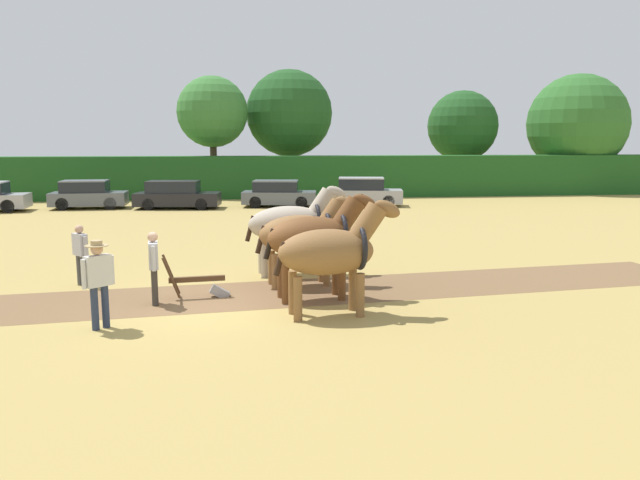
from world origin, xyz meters
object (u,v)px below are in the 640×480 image
object	(u,v)px
draft_horse_trail_right	(292,223)
parked_car_left	(88,195)
farmer_at_plow	(154,263)
tree_center_right	(577,124)
farmer_onlooker_left	(98,277)
draft_horse_lead_left	(332,251)
tree_center_left	(289,113)
farmer_beside_team	(295,230)
parked_car_center_left	(176,195)
plow	(203,284)
draft_horse_lead_right	(316,237)
draft_horse_trail_left	(303,234)
farmer_onlooker_right	(80,251)
parked_car_center	(278,194)
parked_car_center_right	(364,192)
tree_center	(463,126)
tree_left	(212,112)

from	to	relation	value
draft_horse_trail_right	parked_car_left	world-z (taller)	draft_horse_trail_right
farmer_at_plow	parked_car_left	xyz separation A→B (m)	(-6.12, 20.76, -0.22)
tree_center_right	farmer_onlooker_left	xyz separation A→B (m)	(-26.30, -29.40, -3.72)
tree_center_right	draft_horse_lead_left	xyz separation A→B (m)	(-21.70, -29.02, -3.38)
tree_center_left	farmer_beside_team	bearing A→B (deg)	-94.37
farmer_beside_team	parked_car_center_left	bearing A→B (deg)	137.30
plow	farmer_onlooker_left	distance (m)	2.95
draft_horse_lead_right	draft_horse_trail_left	distance (m)	1.41
plow	farmer_beside_team	bearing A→B (deg)	52.61
draft_horse_lead_left	draft_horse_trail_left	distance (m)	2.81
farmer_onlooker_right	tree_center_left	bearing A→B (deg)	34.53
parked_car_center_left	farmer_onlooker_right	bearing A→B (deg)	-85.93
plow	parked_car_center	xyz separation A→B (m)	(3.04, 19.87, 0.38)
parked_car_center_left	draft_horse_lead_right	bearing A→B (deg)	-69.74
tree_center_left	plow	world-z (taller)	tree_center_left
plow	parked_car_center_right	distance (m)	21.10
tree_center_left	plow	distance (m)	29.55
draft_horse_trail_right	farmer_onlooker_left	world-z (taller)	draft_horse_trail_right
parked_car_center	farmer_onlooker_right	bearing A→B (deg)	-100.27
parked_car_center_left	parked_car_center	world-z (taller)	parked_car_center_left
tree_center_right	farmer_onlooker_left	size ratio (longest dim) A/B	4.70
plow	parked_car_left	world-z (taller)	parked_car_left
tree_center	parked_car_center	size ratio (longest dim) A/B	1.69
tree_center_left	farmer_onlooker_left	distance (m)	31.90
draft_horse_trail_right	farmer_onlooker_right	distance (m)	5.47
draft_horse_trail_left	farmer_beside_team	size ratio (longest dim) A/B	1.61
tree_center	plow	bearing A→B (deg)	-120.07
draft_horse_lead_right	parked_car_center_right	world-z (taller)	draft_horse_lead_right
draft_horse_trail_left	parked_car_left	bearing A→B (deg)	110.28
tree_left	plow	world-z (taller)	tree_left
farmer_at_plow	parked_car_left	world-z (taller)	farmer_at_plow
tree_center	tree_center_right	world-z (taller)	tree_center_right
tree_center_right	parked_car_center_right	xyz separation A→B (m)	(-16.70, -7.59, -3.99)
farmer_beside_team	parked_car_center	size ratio (longest dim) A/B	0.39
parked_car_center_left	tree_center_right	bearing A→B (deg)	21.88
parked_car_left	farmer_beside_team	bearing A→B (deg)	-60.64
draft_horse_trail_right	farmer_beside_team	size ratio (longest dim) A/B	1.73
parked_car_left	farmer_at_plow	bearing A→B (deg)	-75.22
tree_left	plow	bearing A→B (deg)	-88.53
tree_center_left	parked_car_left	size ratio (longest dim) A/B	2.12
draft_horse_lead_right	parked_car_left	bearing A→B (deg)	109.07
tree_center_right	farmer_at_plow	distance (m)	37.82
tree_center	parked_car_left	xyz separation A→B (m)	(-23.97, -8.78, -3.88)
farmer_onlooker_right	parked_car_left	world-z (taller)	farmer_onlooker_right
farmer_onlooker_left	draft_horse_lead_right	bearing A→B (deg)	70.82
draft_horse_trail_right	farmer_beside_team	xyz separation A→B (m)	(0.23, 1.81, -0.44)
farmer_at_plow	parked_car_center_left	xyz separation A→B (m)	(-1.41, 20.11, -0.24)
draft_horse_lead_left	parked_car_left	distance (m)	24.22
draft_horse_lead_right	farmer_onlooker_left	bearing A→B (deg)	-164.33
draft_horse_lead_left	parked_car_center_left	bearing A→B (deg)	97.49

